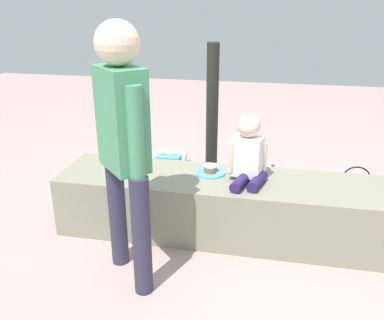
{
  "coord_description": "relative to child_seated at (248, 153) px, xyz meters",
  "views": [
    {
      "loc": [
        0.28,
        -2.68,
        1.65
      ],
      "look_at": [
        -0.2,
        -0.31,
        0.69
      ],
      "focal_mm": 38.36,
      "sensor_mm": 36.0,
      "label": 1
    }
  ],
  "objects": [
    {
      "name": "cake_plate",
      "position": [
        -0.27,
        0.08,
        -0.19
      ],
      "size": [
        0.22,
        0.22,
        0.07
      ],
      "color": "#4CA5D8",
      "rests_on": "concrete_ledge"
    },
    {
      "name": "party_cup_red",
      "position": [
        -0.32,
        0.48,
        -0.6
      ],
      "size": [
        0.08,
        0.08,
        0.11
      ],
      "primitive_type": "cylinder",
      "color": "red",
      "rests_on": "ground_plane"
    },
    {
      "name": "gift_bag",
      "position": [
        -0.75,
        0.68,
        -0.49
      ],
      "size": [
        0.22,
        0.12,
        0.37
      ],
      "color": "#4C99E0",
      "rests_on": "ground_plane"
    },
    {
      "name": "railing_post",
      "position": [
        -0.39,
        0.89,
        -0.15
      ],
      "size": [
        0.36,
        0.36,
        1.3
      ],
      "color": "black",
      "rests_on": "ground_plane"
    },
    {
      "name": "water_bottle_near_gift",
      "position": [
        0.19,
        0.88,
        -0.55
      ],
      "size": [
        0.07,
        0.07,
        0.23
      ],
      "color": "silver",
      "rests_on": "ground_plane"
    },
    {
      "name": "concrete_ledge",
      "position": [
        -0.14,
        0.01,
        -0.44
      ],
      "size": [
        2.46,
        0.58,
        0.44
      ],
      "primitive_type": "cube",
      "color": "gray",
      "rests_on": "ground_plane"
    },
    {
      "name": "handbag_black_leather",
      "position": [
        0.86,
        0.62,
        -0.52
      ],
      "size": [
        0.31,
        0.1,
        0.37
      ],
      "color": "black",
      "rests_on": "ground_plane"
    },
    {
      "name": "child_seated",
      "position": [
        0.0,
        0.0,
        0.0
      ],
      "size": [
        0.29,
        0.34,
        0.48
      ],
      "color": "#291A54",
      "rests_on": "concrete_ledge"
    },
    {
      "name": "adult_standing",
      "position": [
        -0.66,
        -0.62,
        0.28
      ],
      "size": [
        0.36,
        0.36,
        1.56
      ],
      "color": "#2B2B40",
      "rests_on": "ground_plane"
    },
    {
      "name": "cake_box_white",
      "position": [
        -0.86,
        1.17,
        -0.59
      ],
      "size": [
        0.34,
        0.34,
        0.13
      ],
      "primitive_type": "cube",
      "rotation": [
        0.0,
        0.0,
        0.09
      ],
      "color": "white",
      "rests_on": "ground_plane"
    },
    {
      "name": "ground_plane",
      "position": [
        -0.14,
        0.01,
        -0.66
      ],
      "size": [
        12.0,
        12.0,
        0.0
      ],
      "primitive_type": "plane",
      "color": "#AC908D"
    }
  ]
}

